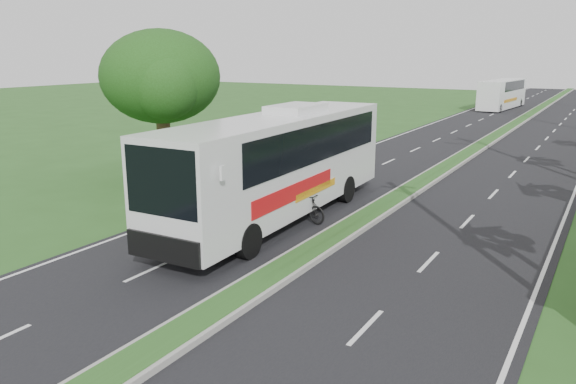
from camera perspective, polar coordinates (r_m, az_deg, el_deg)
The scene contains 8 objects.
ground at distance 15.39m, azimuth -4.38°, elevation -10.53°, with size 180.00×180.00×0.00m, color #29521E.
road_asphalt at distance 33.07m, azimuth 15.86°, elevation 2.37°, with size 14.00×160.00×0.02m, color black.
median_strip at distance 33.05m, azimuth 15.87°, elevation 2.53°, with size 1.20×160.00×0.18m.
lane_edge_left at distance 35.32m, azimuth 5.31°, elevation 3.55°, with size 0.12×160.00×0.01m, color silver.
shade_tree at distance 29.50m, azimuth -12.93°, elevation 11.04°, with size 6.30×6.00×7.54m.
coach_bus_main at distance 21.62m, azimuth -0.76°, elevation 3.41°, with size 3.23×13.59×4.37m.
coach_bus_far at distance 70.21m, azimuth 20.96°, elevation 9.43°, with size 3.38×11.45×3.29m.
motorcyclist at distance 21.52m, azimuth 1.73°, elevation -1.16°, with size 1.99×0.91×2.14m.
Camera 1 is at (8.10, -11.42, 6.39)m, focal length 35.00 mm.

